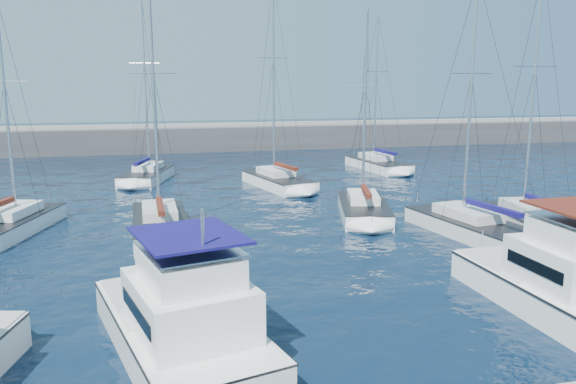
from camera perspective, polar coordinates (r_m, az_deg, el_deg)
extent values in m
plane|color=black|center=(25.26, 9.21, -9.18)|extent=(220.00, 220.00, 0.00)
cube|color=#424244|center=(74.77, -6.36, 5.12)|extent=(160.00, 6.00, 4.00)
cube|color=gray|center=(74.58, -6.40, 6.80)|extent=(160.00, 1.20, 0.50)
cube|color=white|center=(19.39, -10.92, -14.43)|extent=(5.90, 9.81, 1.60)
cube|color=#262628|center=(19.08, -11.00, -12.39)|extent=(5.97, 9.83, 0.08)
cube|color=white|center=(17.76, -10.02, -11.20)|extent=(4.14, 4.90, 1.60)
cube|color=black|center=(17.73, -10.03, -10.96)|extent=(3.99, 4.09, 0.45)
cube|color=white|center=(17.15, -9.96, -7.56)|extent=(3.21, 3.51, 0.90)
cube|color=#120E53|center=(16.86, -10.07, -4.34)|extent=(3.62, 4.00, 0.08)
cube|color=white|center=(24.72, 24.76, -9.56)|extent=(3.70, 8.21, 1.60)
cube|color=#262628|center=(24.48, 24.90, -7.91)|extent=(3.77, 8.21, 0.08)
cube|color=white|center=(23.52, 26.60, -6.64)|extent=(3.09, 3.83, 1.60)
cube|color=black|center=(23.50, 26.62, -6.45)|extent=(3.13, 3.08, 0.45)
cube|color=white|center=(23.05, 27.20, -3.81)|extent=(2.46, 2.69, 0.90)
cube|color=white|center=(36.60, -26.43, -3.34)|extent=(5.27, 8.97, 1.30)
cube|color=#262628|center=(36.46, -26.51, -2.38)|extent=(5.33, 8.99, 0.06)
cube|color=white|center=(36.84, -26.16, -1.71)|extent=(2.92, 4.11, 0.55)
cylinder|color=silver|center=(36.38, -26.76, 8.08)|extent=(0.18, 0.18, 12.14)
cube|color=silver|center=(33.70, -12.84, -3.61)|extent=(3.20, 9.22, 1.30)
cube|color=#262628|center=(33.55, -12.88, -2.57)|extent=(3.26, 9.22, 0.06)
cube|color=silver|center=(34.03, -12.94, -1.82)|extent=(2.04, 4.05, 0.55)
cylinder|color=silver|center=(33.56, -13.46, 9.46)|extent=(0.18, 0.18, 12.92)
cylinder|color=silver|center=(32.02, -12.85, -1.62)|extent=(0.22, 4.58, 0.12)
cube|color=#541C10|center=(31.89, -12.86, -1.39)|extent=(0.44, 4.13, 0.28)
cube|color=white|center=(37.10, 7.68, -2.08)|extent=(4.84, 8.19, 1.30)
cube|color=#262628|center=(36.97, 7.70, -1.13)|extent=(4.90, 8.21, 0.06)
cube|color=white|center=(37.37, 7.64, -0.49)|extent=(2.71, 3.75, 0.55)
cylinder|color=silver|center=(36.94, 7.84, 8.85)|extent=(0.18, 0.18, 11.71)
cylinder|color=silver|center=(35.67, 7.92, -0.15)|extent=(1.14, 3.74, 0.12)
cube|color=#541C10|center=(35.54, 7.95, 0.05)|extent=(1.26, 3.43, 0.28)
cube|color=silver|center=(33.99, 18.29, -3.77)|extent=(4.51, 9.49, 1.30)
cube|color=#262628|center=(33.84, 18.36, -2.74)|extent=(4.57, 9.50, 0.06)
cube|color=silver|center=(34.19, 17.77, -2.01)|extent=(2.62, 4.26, 0.55)
cylinder|color=silver|center=(33.64, 18.06, 9.20)|extent=(0.18, 0.18, 12.88)
cylinder|color=silver|center=(32.67, 20.02, -1.76)|extent=(0.84, 4.52, 0.12)
cube|color=#120E53|center=(32.57, 20.15, -1.54)|extent=(1.00, 4.11, 0.28)
cube|color=silver|center=(36.88, 23.31, -2.98)|extent=(3.83, 7.75, 1.30)
cube|color=#262628|center=(36.74, 23.38, -2.03)|extent=(3.89, 7.75, 0.06)
cube|color=silver|center=(37.07, 23.06, -1.39)|extent=(2.31, 3.46, 0.55)
cylinder|color=silver|center=(36.56, 23.68, 9.50)|extent=(0.18, 0.18, 13.61)
cylinder|color=silver|center=(35.63, 24.39, -1.06)|extent=(0.54, 3.72, 0.12)
cube|color=#120E53|center=(35.52, 24.49, -0.86)|extent=(0.73, 3.37, 0.28)
cube|color=white|center=(51.67, -14.11, 1.41)|extent=(5.10, 8.51, 1.30)
cube|color=#262628|center=(51.57, -14.15, 2.10)|extent=(5.16, 8.53, 0.06)
cube|color=white|center=(51.99, -14.01, 2.53)|extent=(2.85, 3.90, 0.55)
cylinder|color=silver|center=(51.75, -14.31, 10.94)|extent=(0.18, 0.18, 14.82)
cylinder|color=silver|center=(50.31, -14.58, 2.86)|extent=(1.23, 3.87, 0.12)
cube|color=#120E53|center=(50.19, -14.62, 3.01)|extent=(1.34, 3.55, 0.28)
cube|color=white|center=(47.24, -0.99, 0.86)|extent=(4.98, 8.93, 1.30)
cube|color=#262628|center=(47.13, -0.99, 1.61)|extent=(5.04, 8.94, 0.06)
cube|color=white|center=(47.55, -1.27, 2.09)|extent=(2.82, 4.06, 0.55)
cylinder|color=silver|center=(47.25, -1.49, 11.62)|extent=(0.18, 0.18, 15.36)
cylinder|color=silver|center=(45.87, -0.30, 2.45)|extent=(1.10, 4.13, 0.12)
cube|color=#541C10|center=(45.76, -0.24, 2.62)|extent=(1.23, 3.77, 0.28)
cube|color=white|center=(57.64, 9.10, 2.58)|extent=(4.02, 9.16, 1.30)
cube|color=#262628|center=(57.55, 9.12, 3.20)|extent=(4.08, 9.17, 0.06)
cube|color=white|center=(57.99, 8.86, 3.59)|extent=(2.39, 4.08, 0.55)
cylinder|color=silver|center=(57.80, 8.91, 10.66)|extent=(0.18, 0.18, 13.87)
cylinder|color=silver|center=(56.29, 9.82, 3.90)|extent=(0.64, 4.42, 0.12)
cube|color=#120E53|center=(56.19, 9.87, 4.04)|extent=(0.82, 4.01, 0.28)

